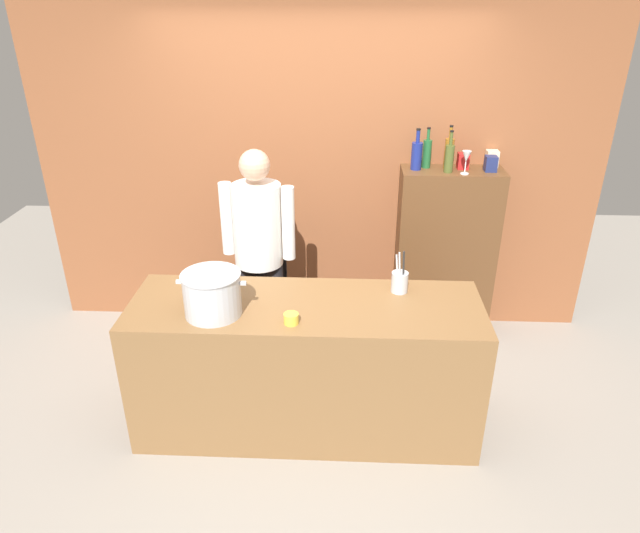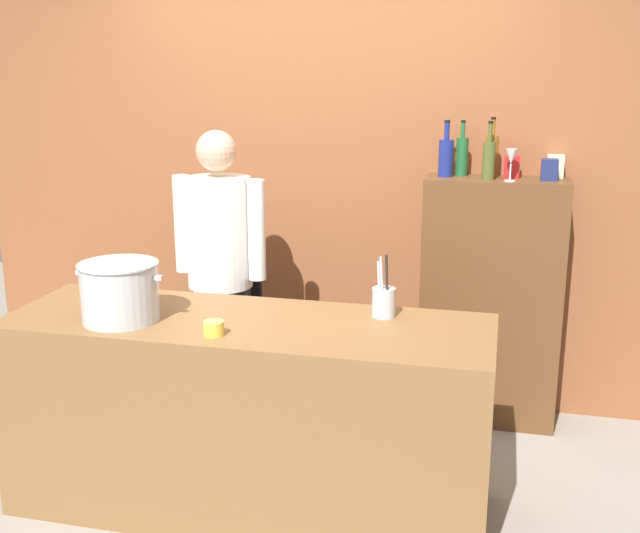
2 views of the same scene
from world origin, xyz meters
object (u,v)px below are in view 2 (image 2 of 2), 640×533
wine_bottle_green (462,155)px  spice_tin_red (512,167)px  chef (221,263)px  butter_jar (214,328)px  utensil_crock (384,301)px  stockpot_large (120,292)px  wine_bottle_olive (489,159)px  spice_tin_cream (555,166)px  wine_bottle_amber (491,155)px  wine_bottle_cobalt (446,156)px  spice_tin_navy (549,170)px  wine_glass_short (511,158)px

wine_bottle_green → spice_tin_red: bearing=-4.5°
chef → butter_jar: bearing=117.7°
wine_bottle_green → utensil_crock: bearing=-103.4°
stockpot_large → wine_bottle_olive: (1.50, 1.26, 0.47)m
spice_tin_red → spice_tin_cream: bearing=17.6°
wine_bottle_olive → wine_bottle_amber: bearing=83.7°
wine_bottle_amber → spice_tin_red: bearing=-1.4°
wine_bottle_olive → stockpot_large: bearing=-139.9°
stockpot_large → butter_jar: bearing=-10.7°
wine_bottle_olive → utensil_crock: bearing=-113.0°
chef → stockpot_large: 0.83m
chef → wine_bottle_olive: wine_bottle_olive is taller
spice_tin_cream → wine_bottle_olive: bearing=-154.6°
wine_bottle_cobalt → spice_tin_navy: size_ratio=2.69×
stockpot_large → chef: bearing=79.7°
wine_bottle_olive → wine_bottle_amber: (0.01, 0.10, 0.01)m
wine_bottle_cobalt → spice_tin_cream: bearing=10.2°
utensil_crock → wine_bottle_cobalt: wine_bottle_cobalt is taller
stockpot_large → wine_glass_short: size_ratio=2.38×
spice_tin_red → utensil_crock: bearing=-116.7°
wine_bottle_amber → wine_bottle_green: (-0.16, 0.02, -0.01)m
utensil_crock → wine_bottle_amber: wine_bottle_amber is taller
chef → wine_bottle_cobalt: (1.12, 0.51, 0.54)m
chef → wine_bottle_amber: size_ratio=5.18×
utensil_crock → spice_tin_navy: bearing=54.1°
wine_bottle_amber → wine_glass_short: wine_bottle_amber is taller
wine_bottle_olive → wine_bottle_green: size_ratio=1.02×
wine_bottle_cobalt → wine_glass_short: (0.34, -0.10, 0.01)m
butter_jar → spice_tin_cream: (1.39, 1.51, 0.52)m
chef → stockpot_large: chef is taller
spice_tin_red → chef: bearing=-159.9°
stockpot_large → utensil_crock: (1.10, 0.32, -0.06)m
wine_bottle_cobalt → wine_bottle_green: bearing=33.1°
wine_bottle_olive → chef: bearing=-161.8°
chef → wine_bottle_green: size_ratio=5.53×
spice_tin_cream → spice_tin_navy: (-0.04, -0.13, -0.00)m
chef → butter_jar: chef is taller
chef → wine_bottle_amber: (1.36, 0.54, 0.55)m
spice_tin_navy → spice_tin_red: bearing=164.4°
spice_tin_red → wine_glass_short: bearing=-93.0°
butter_jar → wine_bottle_olive: wine_bottle_olive is taller
spice_tin_cream → spice_tin_red: bearing=-162.4°
wine_glass_short → stockpot_large: bearing=-142.8°
spice_tin_cream → butter_jar: bearing=-132.5°
wine_bottle_olive → wine_bottle_green: bearing=142.3°
spice_tin_cream → wine_bottle_cobalt: bearing=-169.8°
utensil_crock → wine_bottle_olive: wine_bottle_olive is taller
wine_bottle_green → wine_glass_short: wine_bottle_green is taller
spice_tin_red → butter_jar: bearing=-128.8°
wine_bottle_green → spice_tin_red: size_ratio=2.56×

